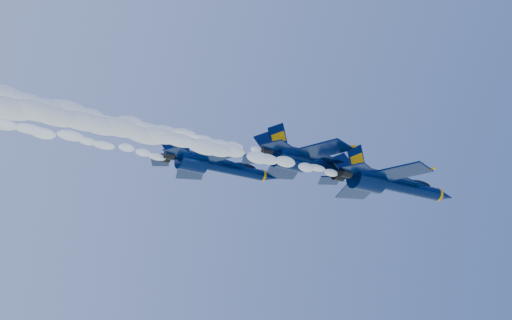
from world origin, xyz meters
TOP-DOWN VIEW (x-y plane):
  - jet_lead at (20.89, -8.70)m, footprint 19.77×16.22m
  - smoke_trail_jet_lead at (-8.17, -8.70)m, footprint 41.24×2.36m
  - jet_second at (11.23, -5.62)m, footprint 19.46×15.96m
  - smoke_trail_jet_second at (-17.71, -5.62)m, footprint 41.24×2.32m
  - jet_third at (0.81, 1.61)m, footprint 16.82×13.80m

SIDE VIEW (x-z plane):
  - smoke_trail_jet_lead at x=-8.17m, z-range 149.10..151.22m
  - jet_lead at x=20.89m, z-range 146.95..154.29m
  - smoke_trail_jet_second at x=-17.71m, z-range 151.08..153.17m
  - jet_third at x=0.81m, z-range 149.36..155.61m
  - jet_second at x=11.23m, z-range 148.97..156.20m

